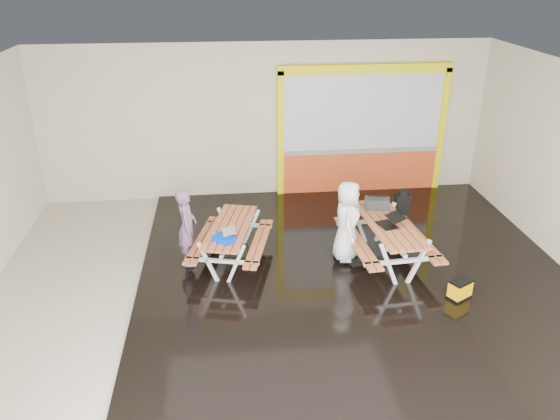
{
  "coord_description": "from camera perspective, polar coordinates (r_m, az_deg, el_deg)",
  "views": [
    {
      "loc": [
        -0.94,
        -7.97,
        5.11
      ],
      "look_at": [
        0.0,
        0.9,
        1.0
      ],
      "focal_mm": 35.28,
      "sensor_mm": 36.0,
      "label": 1
    }
  ],
  "objects": [
    {
      "name": "room",
      "position": [
        8.7,
        0.62,
        2.02
      ],
      "size": [
        10.02,
        8.02,
        3.52
      ],
      "color": "beige",
      "rests_on": "ground"
    },
    {
      "name": "deck",
      "position": [
        9.7,
        7.99,
        -7.14
      ],
      "size": [
        7.5,
        7.98,
        0.05
      ],
      "primitive_type": "cube",
      "color": "black",
      "rests_on": "room"
    },
    {
      "name": "kiosk",
      "position": [
        12.84,
        8.45,
        7.89
      ],
      "size": [
        3.88,
        0.16,
        3.0
      ],
      "color": "#D54C20",
      "rests_on": "room"
    },
    {
      "name": "picnic_table_left",
      "position": [
        9.91,
        -5.13,
        -2.6
      ],
      "size": [
        1.67,
        2.11,
        0.75
      ],
      "color": "#C06537",
      "rests_on": "deck"
    },
    {
      "name": "picnic_table_right",
      "position": [
        10.03,
        11.09,
        -2.29
      ],
      "size": [
        1.56,
        2.16,
        0.82
      ],
      "color": "#C06537",
      "rests_on": "deck"
    },
    {
      "name": "person_left",
      "position": [
        9.83,
        -9.61,
        -1.74
      ],
      "size": [
        0.35,
        0.53,
        1.43
      ],
      "primitive_type": "imported",
      "rotation": [
        0.0,
        0.0,
        1.56
      ],
      "color": "#715072",
      "rests_on": "deck"
    },
    {
      "name": "person_right",
      "position": [
        9.81,
        6.98,
        -1.15
      ],
      "size": [
        0.58,
        0.79,
        1.48
      ],
      "primitive_type": "imported",
      "rotation": [
        0.0,
        0.0,
        1.41
      ],
      "color": "white",
      "rests_on": "deck"
    },
    {
      "name": "laptop_left",
      "position": [
        9.43,
        -5.86,
        -2.61
      ],
      "size": [
        0.37,
        0.34,
        0.15
      ],
      "color": "silver",
      "rests_on": "picnic_table_left"
    },
    {
      "name": "laptop_right",
      "position": [
        9.85,
        11.35,
        -1.22
      ],
      "size": [
        0.5,
        0.47,
        0.18
      ],
      "color": "black",
      "rests_on": "picnic_table_right"
    },
    {
      "name": "blue_pouch",
      "position": [
        9.32,
        -5.81,
        -2.96
      ],
      "size": [
        0.42,
        0.39,
        0.1
      ],
      "primitive_type": "cube",
      "rotation": [
        0.0,
        0.0,
        -0.58
      ],
      "color": "#0030CF",
      "rests_on": "picnic_table_left"
    },
    {
      "name": "toolbox",
      "position": [
        10.43,
        10.01,
        0.69
      ],
      "size": [
        0.49,
        0.32,
        0.26
      ],
      "color": "black",
      "rests_on": "picnic_table_right"
    },
    {
      "name": "backpack",
      "position": [
        11.01,
        12.58,
        0.78
      ],
      "size": [
        0.3,
        0.2,
        0.48
      ],
      "color": "black",
      "rests_on": "picnic_table_right"
    },
    {
      "name": "dark_case",
      "position": [
        10.15,
        8.08,
        -4.96
      ],
      "size": [
        0.46,
        0.41,
        0.15
      ],
      "primitive_type": "cube",
      "rotation": [
        0.0,
        0.0,
        0.35
      ],
      "color": "black",
      "rests_on": "deck"
    },
    {
      "name": "fluke_bag",
      "position": [
        9.47,
        18.16,
        -7.82
      ],
      "size": [
        0.45,
        0.4,
        0.32
      ],
      "color": "black",
      "rests_on": "deck"
    }
  ]
}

